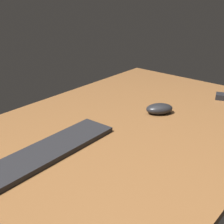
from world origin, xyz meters
The scene contains 3 objects.
desk centered at (0.00, 0.00, 1.00)cm, with size 140.00×84.00×2.00cm, color brown.
keyboard centered at (-24.11, 6.09, 2.78)cm, with size 45.91×11.40×1.56cm, color black.
computer_mouse centered at (21.86, -2.76, 3.92)cm, with size 10.03×6.20×3.83cm, color black.
Camera 1 is at (-72.03, -58.15, 48.20)cm, focal length 50.34 mm.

